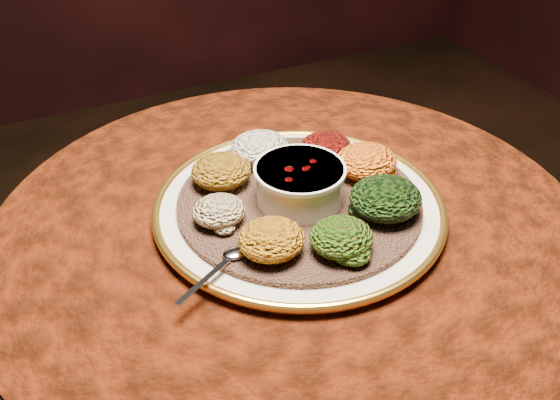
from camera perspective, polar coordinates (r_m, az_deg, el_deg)
name	(u,v)px	position (r m, az deg, el deg)	size (l,w,h in m)	color
table	(290,300)	(1.12, 0.92, -9.11)	(0.96, 0.96, 0.73)	black
platter	(299,207)	(1.00, 1.75, -0.66)	(0.52, 0.52, 0.02)	silver
injera	(299,202)	(1.00, 1.77, -0.16)	(0.39, 0.39, 0.01)	brown
stew_bowl	(300,181)	(0.97, 1.81, 1.73)	(0.14, 0.14, 0.06)	white
spoon	(231,257)	(0.88, -4.52, -5.21)	(0.13, 0.08, 0.01)	silver
portion_ayib	(260,148)	(1.08, -1.85, 4.80)	(0.10, 0.10, 0.05)	white
portion_kitfo	(326,147)	(1.09, 4.22, 4.87)	(0.09, 0.09, 0.04)	black
portion_tikil	(366,161)	(1.05, 7.90, 3.51)	(0.10, 0.10, 0.05)	#A6760D
portion_gomen	(386,198)	(0.96, 9.63, 0.16)	(0.11, 0.11, 0.05)	black
portion_mixveg	(341,237)	(0.89, 5.62, -3.42)	(0.09, 0.09, 0.04)	#972A09
portion_kik	(271,239)	(0.88, -0.79, -3.60)	(0.10, 0.09, 0.05)	#BD6810
portion_timatim	(219,211)	(0.94, -5.60, -0.99)	(0.08, 0.08, 0.04)	#720D06
portion_shiro	(221,171)	(1.02, -5.40, 2.67)	(0.10, 0.09, 0.05)	#956912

